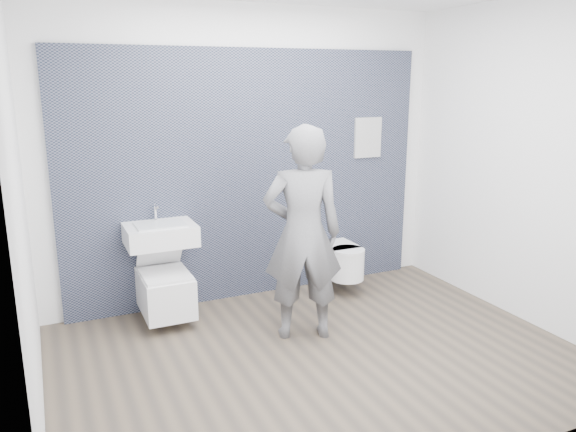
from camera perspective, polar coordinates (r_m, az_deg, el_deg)
name	(u,v)px	position (r m, az deg, el deg)	size (l,w,h in m)	color
ground	(319,356)	(4.56, 3.20, -13.97)	(4.00, 4.00, 0.00)	brown
room_shell	(323,134)	(4.05, 3.54, 8.31)	(4.00, 4.00, 4.00)	silver
tile_wall	(253,292)	(5.79, -3.59, -7.75)	(3.60, 0.06, 2.40)	black
washbasin	(160,234)	(5.05, -12.84, -1.79)	(0.60, 0.45, 0.45)	white
toilet_square	(165,290)	(5.13, -12.36, -7.37)	(0.42, 0.61, 0.73)	white
toilet_rounded	(342,261)	(5.74, 5.48, -4.55)	(0.34, 0.58, 0.32)	white
info_placard	(363,276)	(6.29, 7.64, -6.04)	(0.31, 0.03, 0.41)	silver
visitor	(303,234)	(4.58, 1.51, -1.83)	(0.65, 0.43, 1.78)	slate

